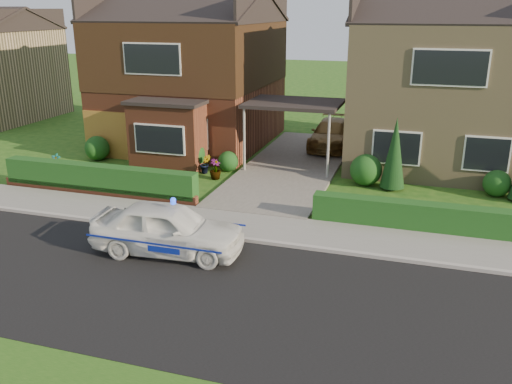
% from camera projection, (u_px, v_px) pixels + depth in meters
% --- Properties ---
extents(ground, '(120.00, 120.00, 0.00)m').
position_uv_depth(ground, '(185.00, 289.00, 12.99)').
color(ground, '#1D4B14').
rests_on(ground, ground).
extents(road, '(60.00, 6.00, 0.02)m').
position_uv_depth(road, '(185.00, 289.00, 12.99)').
color(road, black).
rests_on(road, ground).
extents(kerb, '(60.00, 0.16, 0.12)m').
position_uv_depth(kerb, '(228.00, 238.00, 15.72)').
color(kerb, '#9E9993').
rests_on(kerb, ground).
extents(sidewalk, '(60.00, 2.00, 0.10)m').
position_uv_depth(sidewalk, '(240.00, 225.00, 16.68)').
color(sidewalk, slate).
rests_on(sidewalk, ground).
extents(driveway, '(3.80, 12.00, 0.12)m').
position_uv_depth(driveway, '(293.00, 166.00, 22.91)').
color(driveway, '#666059').
rests_on(driveway, ground).
extents(house_left, '(7.50, 9.53, 7.25)m').
position_uv_depth(house_left, '(192.00, 65.00, 25.95)').
color(house_left, brown).
rests_on(house_left, ground).
extents(house_right, '(7.50, 8.06, 7.25)m').
position_uv_depth(house_right, '(445.00, 76.00, 22.82)').
color(house_right, tan).
rests_on(house_right, ground).
extents(carport_link, '(3.80, 3.00, 2.77)m').
position_uv_depth(carport_link, '(294.00, 105.00, 22.03)').
color(carport_link, black).
rests_on(carport_link, ground).
extents(garage_door, '(2.20, 0.10, 2.10)m').
position_uv_depth(garage_door, '(107.00, 135.00, 23.98)').
color(garage_door, brown).
rests_on(garage_door, ground).
extents(dwarf_wall, '(7.70, 0.25, 0.36)m').
position_uv_depth(dwarf_wall, '(98.00, 191.00, 19.36)').
color(dwarf_wall, brown).
rests_on(dwarf_wall, ground).
extents(hedge_left, '(7.50, 0.55, 0.90)m').
position_uv_depth(hedge_left, '(101.00, 194.00, 19.55)').
color(hedge_left, '#133E16').
rests_on(hedge_left, ground).
extents(hedge_right, '(7.50, 0.55, 0.80)m').
position_uv_depth(hedge_right, '(437.00, 233.00, 16.19)').
color(hedge_right, '#133E16').
rests_on(hedge_right, ground).
extents(shrub_left_far, '(1.08, 1.08, 1.08)m').
position_uv_depth(shrub_left_far, '(97.00, 148.00, 23.80)').
color(shrub_left_far, '#133E16').
rests_on(shrub_left_far, ground).
extents(shrub_left_mid, '(1.32, 1.32, 1.32)m').
position_uv_depth(shrub_left_mid, '(189.00, 154.00, 22.31)').
color(shrub_left_mid, '#133E16').
rests_on(shrub_left_mid, ground).
extents(shrub_left_near, '(0.84, 0.84, 0.84)m').
position_uv_depth(shrub_left_near, '(228.00, 161.00, 22.20)').
color(shrub_left_near, '#133E16').
rests_on(shrub_left_near, ground).
extents(shrub_right_near, '(1.20, 1.20, 1.20)m').
position_uv_depth(shrub_right_near, '(366.00, 170.00, 20.39)').
color(shrub_right_near, '#133E16').
rests_on(shrub_right_near, ground).
extents(shrub_right_mid, '(0.96, 0.96, 0.96)m').
position_uv_depth(shrub_right_mid, '(497.00, 183.00, 19.22)').
color(shrub_right_mid, '#133E16').
rests_on(shrub_right_mid, ground).
extents(conifer_a, '(0.90, 0.90, 2.60)m').
position_uv_depth(conifer_a, '(394.00, 155.00, 19.70)').
color(conifer_a, black).
rests_on(conifer_a, ground).
extents(police_car, '(3.83, 4.27, 1.58)m').
position_uv_depth(police_car, '(168.00, 229.00, 14.66)').
color(police_car, white).
rests_on(police_car, ground).
extents(driveway_car, '(1.87, 4.38, 1.26)m').
position_uv_depth(driveway_car, '(331.00, 134.00, 25.57)').
color(driveway_car, brown).
rests_on(driveway_car, driveway).
extents(potted_plant_a, '(0.44, 0.32, 0.78)m').
position_uv_depth(potted_plant_a, '(56.00, 164.00, 22.00)').
color(potted_plant_a, gray).
rests_on(potted_plant_a, ground).
extents(potted_plant_b, '(0.54, 0.51, 0.79)m').
position_uv_depth(potted_plant_b, '(205.00, 164.00, 21.89)').
color(potted_plant_b, gray).
rests_on(potted_plant_b, ground).
extents(potted_plant_c, '(0.56, 0.56, 0.80)m').
position_uv_depth(potted_plant_c, '(215.00, 170.00, 21.15)').
color(potted_plant_c, gray).
rests_on(potted_plant_c, ground).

